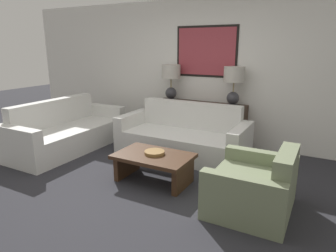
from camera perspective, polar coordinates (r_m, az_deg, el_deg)
ground_plane at (r=4.02m, az=-6.11°, el=-11.64°), size 20.00×20.00×0.00m
back_wall at (r=5.75m, az=7.37°, el=10.20°), size 8.50×0.12×2.65m
console_table at (r=5.65m, az=6.03°, el=0.51°), size 1.70×0.40×0.79m
table_lamp_left at (r=5.76m, az=0.58°, el=9.26°), size 0.36×0.36×0.67m
table_lamp_right at (r=5.31m, az=12.43°, el=8.42°), size 0.36×0.36×0.67m
couch_by_back_wall at (r=5.05m, az=2.88°, el=-2.40°), size 2.15×0.91×0.87m
couch_by_side at (r=5.66m, az=-18.69°, el=-1.28°), size 0.91×2.15×0.87m
coffee_table at (r=4.09m, az=-2.75°, el=-6.84°), size 1.02×0.66×0.39m
decorative_bowl at (r=4.05m, az=-2.59°, el=-5.07°), size 0.27×0.27×0.04m
armchair_near_back_wall at (r=3.55m, az=16.12°, el=-11.25°), size 0.86×1.00×0.74m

